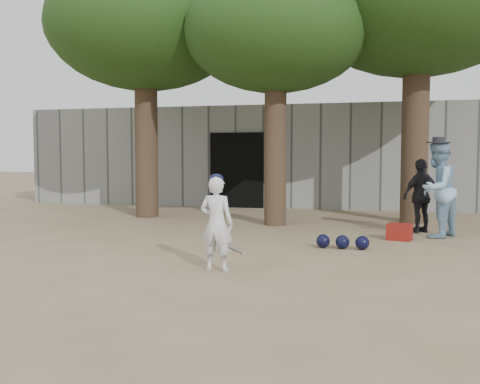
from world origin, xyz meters
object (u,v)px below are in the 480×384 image
(boy_player, at_px, (216,224))
(spectator_blue, at_px, (437,189))
(red_bag, at_px, (399,232))
(spectator_dark, at_px, (421,196))

(boy_player, height_order, spectator_blue, spectator_blue)
(spectator_blue, relative_size, red_bag, 4.32)
(boy_player, height_order, spectator_dark, spectator_dark)
(boy_player, distance_m, red_bag, 4.13)
(boy_player, xyz_separation_m, spectator_dark, (2.97, 4.37, 0.10))
(boy_player, distance_m, spectator_dark, 5.28)
(boy_player, relative_size, red_bag, 3.01)
(red_bag, bearing_deg, spectator_blue, 36.94)
(boy_player, relative_size, spectator_blue, 0.70)
(spectator_blue, height_order, red_bag, spectator_blue)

